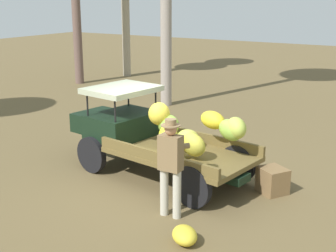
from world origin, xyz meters
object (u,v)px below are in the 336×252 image
object	(u,v)px
truck	(152,134)
wooden_crate	(273,180)
loose_banana_bunch	(185,235)
farmer	(171,162)

from	to	relation	value
truck	wooden_crate	distance (m)	2.75
truck	loose_banana_bunch	xyz separation A→B (m)	(-2.13, 2.29, -0.77)
wooden_crate	loose_banana_bunch	distance (m)	2.71
truck	loose_banana_bunch	size ratio (longest dim) A/B	8.39
wooden_crate	farmer	bearing A→B (deg)	58.22
farmer	loose_banana_bunch	size ratio (longest dim) A/B	3.29
farmer	wooden_crate	size ratio (longest dim) A/B	3.48
farmer	wooden_crate	xyz separation A→B (m)	(-1.21, -1.95, -0.77)
farmer	wooden_crate	world-z (taller)	farmer
truck	wooden_crate	xyz separation A→B (m)	(-2.65, -0.37, -0.65)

